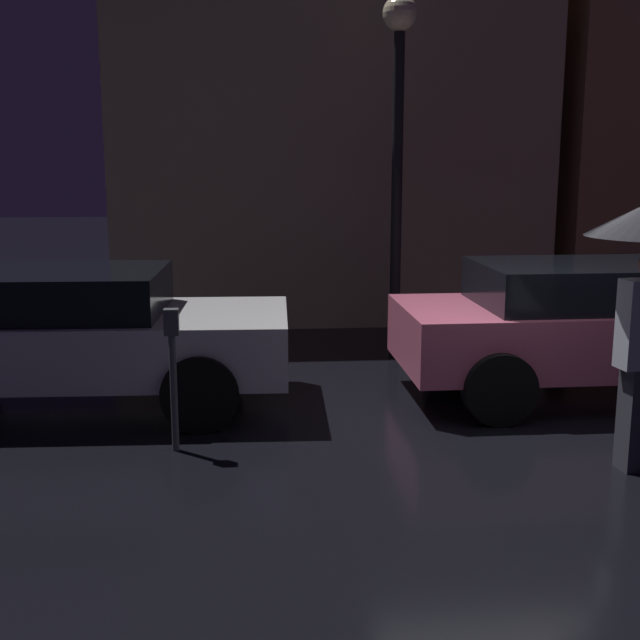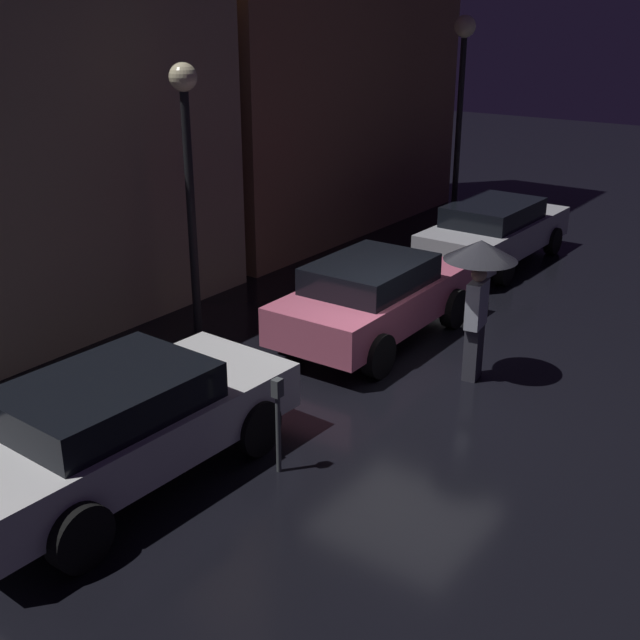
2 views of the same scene
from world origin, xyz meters
TOP-DOWN VIEW (x-y plane):
  - ground_plane at (0.00, 0.00)m, footprint 60.00×60.00m
  - building_facade_left at (-1.23, 6.50)m, footprint 6.50×3.00m
  - parked_car_white at (-4.35, 1.43)m, footprint 4.43×2.00m
  - parked_car_pink at (1.02, 1.34)m, footprint 4.02×1.92m
  - parking_meter at (-3.14, 0.05)m, footprint 0.12×0.10m
  - street_lamp_near at (-0.57, 3.85)m, footprint 0.44×0.44m

SIDE VIEW (x-z plane):
  - ground_plane at x=0.00m, z-range 0.00..0.00m
  - parked_car_white at x=-4.35m, z-range 0.06..1.44m
  - parked_car_pink at x=1.02m, z-range 0.05..1.46m
  - parking_meter at x=-3.14m, z-range 0.15..1.38m
  - building_facade_left at x=-1.23m, z-range 0.00..6.26m
  - street_lamp_near at x=-0.57m, z-range 0.92..5.37m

